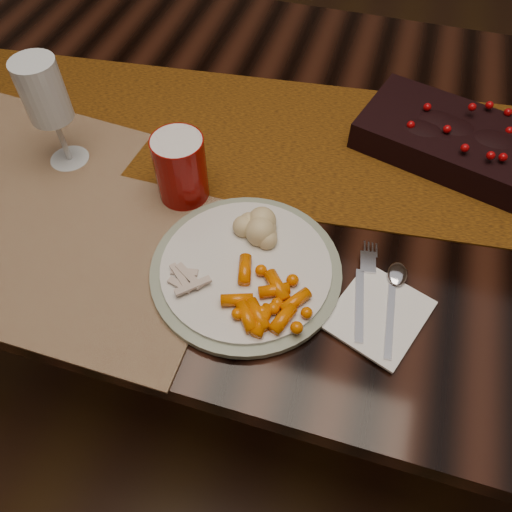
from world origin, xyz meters
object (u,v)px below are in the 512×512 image
(dining_table, at_px, (295,266))
(mashed_potatoes, at_px, (257,227))
(napkin, at_px, (379,314))
(dinner_plate, at_px, (246,269))
(centerpiece, at_px, (462,139))
(turkey_shreds, at_px, (186,279))
(baby_carrots, at_px, (262,297))
(wine_glass, at_px, (53,115))
(red_cup, at_px, (181,168))
(placemat_main, at_px, (73,250))

(dining_table, relative_size, mashed_potatoes, 23.57)
(napkin, bearing_deg, dinner_plate, -164.08)
(centerpiece, relative_size, mashed_potatoes, 4.54)
(centerpiece, relative_size, turkey_shreds, 5.04)
(mashed_potatoes, bearing_deg, napkin, -20.75)
(baby_carrots, relative_size, turkey_shreds, 1.62)
(turkey_shreds, distance_m, napkin, 0.27)
(dinner_plate, relative_size, napkin, 2.12)
(turkey_shreds, relative_size, wine_glass, 0.35)
(centerpiece, bearing_deg, dining_table, -167.93)
(baby_carrots, distance_m, napkin, 0.17)
(baby_carrots, height_order, wine_glass, wine_glass)
(dining_table, xyz_separation_m, red_cup, (-0.17, -0.17, 0.44))
(dinner_plate, distance_m, turkey_shreds, 0.09)
(napkin, bearing_deg, mashed_potatoes, 179.98)
(wine_glass, bearing_deg, centerpiece, 17.66)
(placemat_main, xyz_separation_m, wine_glass, (-0.11, 0.18, 0.10))
(centerpiece, height_order, napkin, centerpiece)
(baby_carrots, relative_size, red_cup, 0.98)
(mashed_potatoes, bearing_deg, dinner_plate, -88.66)
(dining_table, distance_m, red_cup, 0.50)
(mashed_potatoes, distance_m, napkin, 0.22)
(wine_glass, bearing_deg, dinner_plate, -21.10)
(centerpiece, distance_m, mashed_potatoes, 0.41)
(placemat_main, distance_m, wine_glass, 0.23)
(turkey_shreds, height_order, red_cup, red_cup)
(dinner_plate, xyz_separation_m, red_cup, (-0.15, 0.12, 0.05))
(placemat_main, height_order, red_cup, red_cup)
(baby_carrots, distance_m, wine_glass, 0.46)
(mashed_potatoes, bearing_deg, placemat_main, -160.13)
(turkey_shreds, xyz_separation_m, napkin, (0.27, 0.03, -0.02))
(dinner_plate, xyz_separation_m, baby_carrots, (0.04, -0.05, 0.02))
(dinner_plate, relative_size, red_cup, 2.49)
(mashed_potatoes, bearing_deg, turkey_shreds, -122.52)
(mashed_potatoes, relative_size, wine_glass, 0.39)
(baby_carrots, bearing_deg, dinner_plate, 128.04)
(centerpiece, xyz_separation_m, napkin, (-0.08, -0.37, -0.03))
(centerpiece, relative_size, placemat_main, 0.76)
(centerpiece, bearing_deg, red_cup, -151.92)
(dinner_plate, bearing_deg, napkin, -4.82)
(dining_table, distance_m, napkin, 0.52)
(centerpiece, xyz_separation_m, baby_carrots, (-0.25, -0.40, -0.01))
(dinner_plate, height_order, red_cup, red_cup)
(wine_glass, bearing_deg, mashed_potatoes, -12.84)
(mashed_potatoes, distance_m, turkey_shreds, 0.13)
(dinner_plate, height_order, napkin, dinner_plate)
(placemat_main, bearing_deg, wine_glass, 120.95)
(centerpiece, distance_m, turkey_shreds, 0.54)
(red_cup, bearing_deg, dining_table, 45.44)
(dining_table, distance_m, wine_glass, 0.64)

